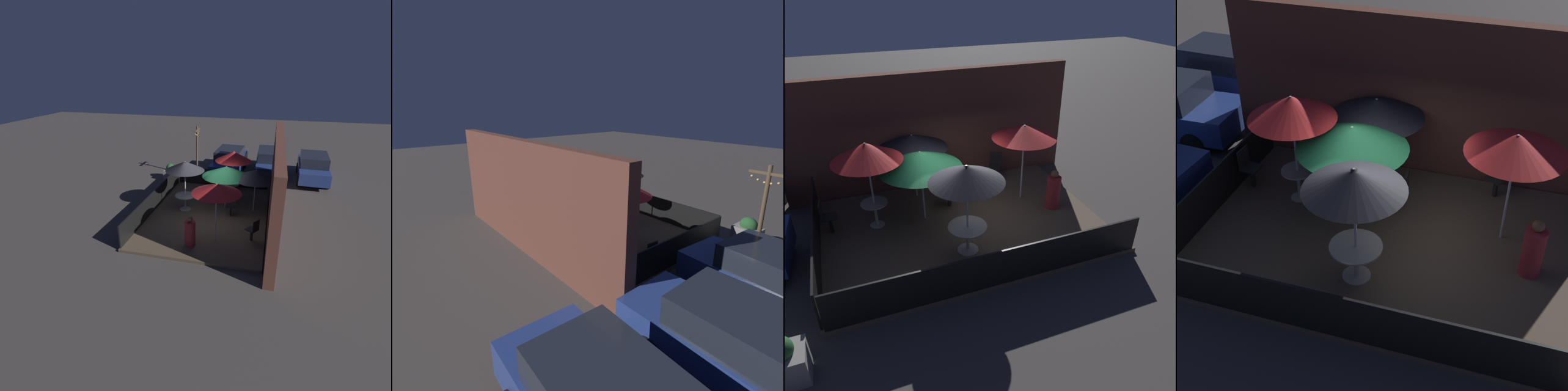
# 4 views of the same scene
# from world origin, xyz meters

# --- Properties ---
(ground_plane) EXTENTS (60.00, 60.00, 0.00)m
(ground_plane) POSITION_xyz_m (0.00, 0.00, 0.00)
(ground_plane) COLOR #423D3A
(patio_deck) EXTENTS (7.72, 5.38, 0.12)m
(patio_deck) POSITION_xyz_m (0.00, 0.00, 0.06)
(patio_deck) COLOR brown
(patio_deck) RESTS_ON ground_plane
(building_wall) EXTENTS (9.32, 0.36, 3.79)m
(building_wall) POSITION_xyz_m (0.00, 2.92, 1.90)
(building_wall) COLOR brown
(building_wall) RESTS_ON ground_plane
(fence_front) EXTENTS (7.52, 0.05, 0.95)m
(fence_front) POSITION_xyz_m (0.00, -2.64, 0.59)
(fence_front) COLOR black
(fence_front) RESTS_ON patio_deck
(fence_side_left) EXTENTS (0.05, 5.18, 0.95)m
(fence_side_left) POSITION_xyz_m (-3.82, 0.00, 0.59)
(fence_side_left) COLOR black
(fence_side_left) RESTS_ON patio_deck
(patio_umbrella_0) EXTENTS (1.82, 1.82, 2.41)m
(patio_umbrella_0) POSITION_xyz_m (-0.23, -1.20, 2.31)
(patio_umbrella_0) COLOR #B2B2B7
(patio_umbrella_0) RESTS_ON patio_deck
(patio_umbrella_1) EXTENTS (1.85, 1.85, 2.49)m
(patio_umbrella_1) POSITION_xyz_m (-2.26, 0.78, 2.36)
(patio_umbrella_1) COLOR #B2B2B7
(patio_umbrella_1) RESTS_ON patio_deck
(patio_umbrella_2) EXTENTS (1.91, 1.91, 2.40)m
(patio_umbrella_2) POSITION_xyz_m (2.22, 0.75, 2.32)
(patio_umbrella_2) COLOR #B2B2B7
(patio_umbrella_2) RESTS_ON patio_deck
(patio_umbrella_3) EXTENTS (2.13, 2.13, 2.07)m
(patio_umbrella_3) POSITION_xyz_m (-0.84, 2.03, 1.97)
(patio_umbrella_3) COLOR #B2B2B7
(patio_umbrella_3) RESTS_ON patio_deck
(patio_umbrella_4) EXTENTS (2.29, 2.29, 2.10)m
(patio_umbrella_4) POSITION_xyz_m (-0.92, 0.64, 1.98)
(patio_umbrella_4) COLOR #B2B2B7
(patio_umbrella_4) RESTS_ON patio_deck
(dining_table_0) EXTENTS (0.98, 0.98, 0.74)m
(dining_table_0) POSITION_xyz_m (-0.23, -1.20, 0.71)
(dining_table_0) COLOR #9E998E
(dining_table_0) RESTS_ON patio_deck
(dining_table_1) EXTENTS (0.73, 0.73, 0.74)m
(dining_table_1) POSITION_xyz_m (-2.26, 0.78, 0.70)
(dining_table_1) COLOR #9E998E
(dining_table_1) RESTS_ON patio_deck
(patio_chair_0) EXTENTS (0.43, 0.43, 0.96)m
(patio_chair_0) POSITION_xyz_m (-3.53, 0.89, 0.65)
(patio_chair_0) COLOR black
(patio_chair_0) RESTS_ON patio_deck
(patio_chair_1) EXTENTS (0.55, 0.55, 0.95)m
(patio_chair_1) POSITION_xyz_m (1.95, 2.21, 0.64)
(patio_chair_1) COLOR black
(patio_chair_1) RESTS_ON patio_deck
(patio_chair_2) EXTENTS (0.44, 0.44, 0.96)m
(patio_chair_2) POSITION_xyz_m (0.02, 1.05, 0.65)
(patio_chair_2) COLOR black
(patio_chair_2) RESTS_ON patio_deck
(patron_0) EXTENTS (0.57, 0.57, 1.24)m
(patron_0) POSITION_xyz_m (2.84, -0.13, 0.67)
(patron_0) COLOR maroon
(patron_0) RESTS_ON patio_deck
(parked_car_2) EXTENTS (4.43, 1.92, 1.62)m
(parked_car_2) POSITION_xyz_m (-6.51, 5.19, 0.85)
(parked_car_2) COLOR navy
(parked_car_2) RESTS_ON ground_plane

